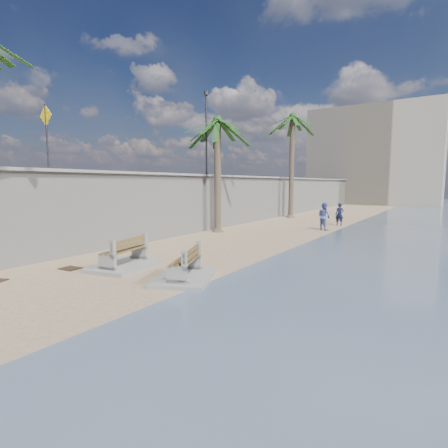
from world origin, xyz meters
The scene contains 14 objects.
ground_plane centered at (0.00, 0.00, 0.00)m, with size 140.00×140.00×0.00m, color tan.
seawall centered at (-5.20, 20.00, 1.75)m, with size 0.45×70.00×3.50m, color gray.
wall_cap centered at (-5.20, 20.00, 3.55)m, with size 0.80×70.00×0.12m, color gray.
end_building centered at (-2.00, 52.00, 7.00)m, with size 18.00×12.00×14.00m, color #B7AA93.
bench_near centered at (1.18, 2.17, 0.44)m, with size 2.46×2.86×1.00m.
bench_far centered at (-1.67, 2.21, 0.46)m, with size 2.19×2.82×1.06m.
palm_mid centered at (-4.14, 11.85, 6.77)m, with size 5.00×5.00×7.76m.
palm_back centered at (-3.97, 23.23, 8.70)m, with size 5.00×5.00×9.76m.
pedestrian_sign centered at (-5.00, 1.50, 5.15)m, with size 0.78×0.07×2.40m.
streetlight centered at (-5.10, 12.00, 6.64)m, with size 0.28×0.28×5.12m.
person_a centered at (1.37, 19.42, 0.93)m, with size 0.67×0.46×1.86m, color #121733.
person_b centered at (1.20, 16.31, 0.99)m, with size 0.96×0.74×1.99m, color #4C5B9E.
debris_b centered at (-3.15, 1.01, 0.01)m, with size 0.69×0.55×0.03m, color #382616.
debris_d centered at (-2.73, 2.57, 0.01)m, with size 0.47×0.37×0.03m, color #382616.
Camera 1 is at (8.13, -6.20, 3.03)m, focal length 28.00 mm.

